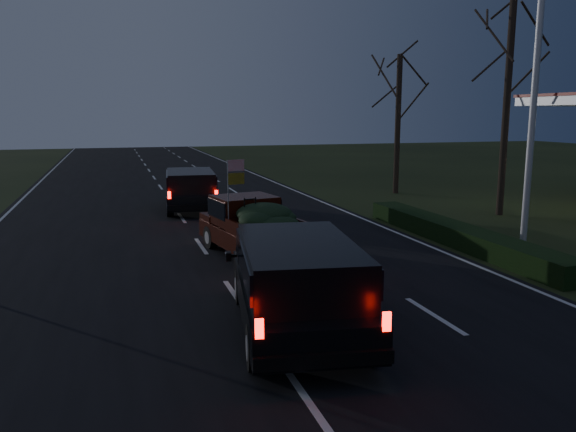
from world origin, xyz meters
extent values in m
plane|color=black|center=(0.00, 0.00, 0.00)|extent=(120.00, 120.00, 0.00)
cube|color=black|center=(0.00, 0.00, 0.01)|extent=(14.00, 120.00, 0.02)
cube|color=black|center=(7.80, 3.00, 0.30)|extent=(1.00, 10.00, 0.60)
cylinder|color=silver|center=(9.50, 2.00, 4.50)|extent=(0.20, 0.20, 9.00)
cylinder|color=black|center=(12.50, 7.00, 4.25)|extent=(0.28, 0.28, 8.50)
cylinder|color=black|center=(11.50, 14.00, 3.50)|extent=(0.28, 0.28, 7.00)
cube|color=#360E07|center=(1.33, 3.28, 0.55)|extent=(2.62, 4.87, 0.51)
cube|color=#360E07|center=(1.18, 4.09, 1.25)|extent=(1.94, 1.75, 0.83)
cube|color=black|center=(1.18, 4.09, 1.34)|extent=(2.02, 1.68, 0.51)
cube|color=#360E07|center=(1.54, 2.09, 0.83)|extent=(2.13, 2.85, 0.06)
ellipsoid|color=black|center=(1.50, 2.56, 1.25)|extent=(1.75, 1.90, 0.55)
cylinder|color=gray|center=(0.51, 3.13, 1.89)|extent=(0.03, 0.03, 1.85)
cube|color=red|center=(0.75, 3.17, 2.66)|extent=(0.48, 0.10, 0.31)
cube|color=gold|center=(0.75, 3.17, 2.29)|extent=(0.48, 0.10, 0.31)
cube|color=black|center=(0.63, 11.97, 0.62)|extent=(2.42, 4.95, 0.60)
cube|color=black|center=(0.61, 11.72, 1.30)|extent=(2.18, 3.65, 0.80)
cube|color=black|center=(0.61, 11.72, 1.38)|extent=(2.27, 3.56, 0.48)
cube|color=black|center=(0.70, -2.31, 0.65)|extent=(2.84, 5.28, 0.63)
cube|color=black|center=(0.66, -2.57, 1.36)|extent=(2.50, 3.91, 0.84)
cube|color=black|center=(0.66, -2.57, 1.44)|extent=(2.59, 3.83, 0.50)
cube|color=black|center=(-0.35, -1.14, 1.23)|extent=(0.14, 0.24, 0.17)
camera|label=1|loc=(-2.47, -11.97, 4.05)|focal=35.00mm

